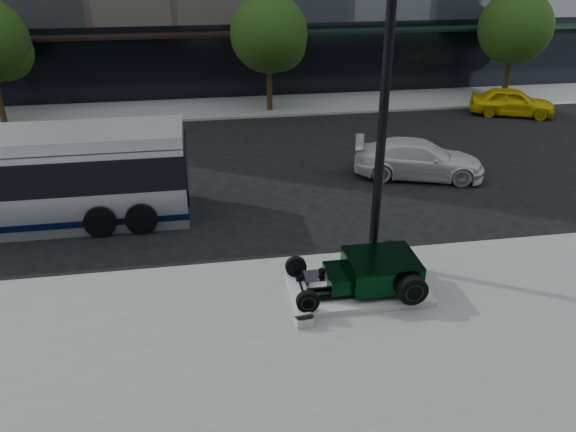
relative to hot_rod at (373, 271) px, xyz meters
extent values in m
plane|color=black|center=(-1.27, 4.00, -0.70)|extent=(120.00, 120.00, 0.00)
cube|color=gray|center=(-1.27, 18.00, -0.64)|extent=(70.00, 4.00, 0.12)
cube|color=black|center=(-11.27, 20.20, 1.30)|extent=(22.00, 0.50, 4.00)
cube|color=black|center=(11.73, 20.20, 1.30)|extent=(24.00, 0.50, 4.00)
cube|color=black|center=(-11.27, 19.60, 2.90)|extent=(22.00, 1.60, 0.15)
cube|color=black|center=(11.73, 19.60, 2.90)|extent=(24.00, 1.60, 0.15)
sphere|color=#11360E|center=(-12.67, 17.30, 2.62)|extent=(2.60, 2.60, 2.60)
cylinder|color=black|center=(-0.27, 17.00, 0.72)|extent=(0.28, 0.28, 2.60)
sphere|color=#11360E|center=(-0.27, 17.00, 3.22)|extent=(3.80, 3.80, 3.80)
sphere|color=#11360E|center=(0.33, 17.30, 2.62)|extent=(2.60, 2.60, 2.60)
cylinder|color=black|center=(12.73, 17.00, 0.72)|extent=(0.28, 0.28, 2.60)
sphere|color=#11360E|center=(12.73, 17.00, 3.22)|extent=(3.80, 3.80, 3.80)
sphere|color=#11360E|center=(13.33, 17.30, 2.62)|extent=(2.60, 2.60, 2.60)
cube|color=silver|center=(-0.33, 0.00, -0.50)|extent=(3.40, 1.80, 0.15)
cube|color=black|center=(-0.33, -0.45, -0.33)|extent=(3.00, 0.08, 0.10)
cube|color=black|center=(-0.33, 0.45, -0.33)|extent=(3.00, 0.08, 0.10)
cube|color=black|center=(0.22, 0.00, 0.02)|extent=(1.70, 1.45, 0.62)
cube|color=black|center=(0.22, 0.00, 0.35)|extent=(1.70, 1.45, 0.06)
cube|color=black|center=(-0.88, 0.00, -0.10)|extent=(0.55, 1.05, 0.38)
cube|color=silver|center=(-1.43, 0.00, -0.15)|extent=(0.55, 0.55, 0.34)
cylinder|color=black|center=(-1.28, 0.00, 0.12)|extent=(0.18, 0.18, 0.10)
cylinder|color=black|center=(-1.78, 0.00, -0.27)|extent=(0.06, 1.55, 0.06)
cylinder|color=black|center=(0.72, -0.85, -0.07)|extent=(0.72, 0.24, 0.72)
cylinder|color=black|center=(0.72, -0.98, -0.07)|extent=(0.37, 0.02, 0.37)
torus|color=#0A3716|center=(0.72, -0.99, -0.07)|extent=(0.44, 0.02, 0.44)
cylinder|color=black|center=(0.72, 0.85, -0.07)|extent=(0.72, 0.24, 0.72)
cylinder|color=black|center=(0.72, 0.98, -0.07)|extent=(0.37, 0.02, 0.37)
torus|color=#0A3716|center=(0.72, 0.99, -0.07)|extent=(0.44, 0.02, 0.44)
cylinder|color=black|center=(-1.78, -0.78, -0.16)|extent=(0.54, 0.16, 0.54)
cylinder|color=black|center=(-1.78, -0.87, -0.16)|extent=(0.28, 0.02, 0.28)
torus|color=#0A3716|center=(-1.78, -0.88, -0.16)|extent=(0.34, 0.02, 0.34)
cylinder|color=black|center=(-1.78, 0.78, -0.16)|extent=(0.54, 0.16, 0.54)
cylinder|color=black|center=(-1.78, 0.87, -0.16)|extent=(0.28, 0.02, 0.28)
torus|color=#0A3716|center=(-1.78, 0.88, -0.16)|extent=(0.34, 0.02, 0.34)
cube|color=silver|center=(-1.92, -1.07, -0.47)|extent=(0.42, 0.33, 0.22)
cube|color=black|center=(-1.92, -1.07, -0.34)|extent=(0.42, 0.32, 0.15)
cylinder|color=black|center=(0.43, 1.35, 3.31)|extent=(0.23, 0.23, 7.77)
cylinder|color=black|center=(0.43, 1.35, -0.48)|extent=(0.43, 0.43, 0.19)
cube|color=black|center=(-4.45, 5.66, 0.85)|extent=(0.06, 2.30, 1.70)
cylinder|color=black|center=(-7.08, 4.36, -0.22)|extent=(0.96, 0.28, 0.96)
cylinder|color=black|center=(-7.08, 6.96, -0.22)|extent=(0.96, 0.28, 0.96)
cylinder|color=black|center=(-5.88, 4.36, -0.22)|extent=(0.96, 0.28, 0.96)
cylinder|color=black|center=(-5.88, 6.96, -0.22)|extent=(0.96, 0.28, 0.96)
imported|color=white|center=(4.05, 7.36, 0.00)|extent=(5.13, 3.25, 1.39)
imported|color=yellow|center=(11.75, 14.44, 0.00)|extent=(4.40, 3.10, 1.39)
camera|label=1|loc=(-3.97, -11.29, 7.33)|focal=35.00mm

